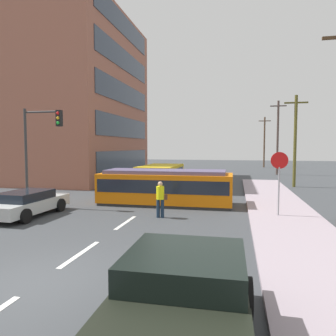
% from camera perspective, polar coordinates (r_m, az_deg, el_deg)
% --- Properties ---
extents(ground_plane, '(120.00, 120.00, 0.00)m').
position_cam_1_polar(ground_plane, '(17.43, -3.17, -6.86)').
color(ground_plane, '#3B3E42').
extents(sidewalk_curb_right, '(3.20, 36.00, 0.14)m').
position_cam_1_polar(sidewalk_curb_right, '(13.09, 22.03, -10.48)').
color(sidewalk_curb_right, '#9F8F99').
rests_on(sidewalk_curb_right, ground).
extents(lane_stripe_1, '(0.16, 2.40, 0.01)m').
position_cam_1_polar(lane_stripe_1, '(10.20, -15.73, -14.84)').
color(lane_stripe_1, silver).
rests_on(lane_stripe_1, ground).
extents(lane_stripe_2, '(0.16, 2.40, 0.01)m').
position_cam_1_polar(lane_stripe_2, '(13.71, -7.72, -9.85)').
color(lane_stripe_2, silver).
rests_on(lane_stripe_2, ground).
extents(lane_stripe_3, '(0.16, 2.40, 0.01)m').
position_cam_1_polar(lane_stripe_3, '(23.70, 1.07, -3.97)').
color(lane_stripe_3, silver).
rests_on(lane_stripe_3, ground).
extents(lane_stripe_4, '(0.16, 2.40, 0.01)m').
position_cam_1_polar(lane_stripe_4, '(29.57, 3.35, -2.40)').
color(lane_stripe_4, silver).
rests_on(lane_stripe_4, ground).
extents(corner_building, '(17.50, 15.46, 16.00)m').
position_cam_1_polar(corner_building, '(35.04, -21.65, 11.43)').
color(corner_building, '#995B48').
rests_on(corner_building, ground).
extents(streetcar_tram, '(7.45, 2.64, 1.95)m').
position_cam_1_polar(streetcar_tram, '(17.61, -0.47, -3.42)').
color(streetcar_tram, orange).
rests_on(streetcar_tram, ground).
extents(city_bus, '(2.61, 5.30, 1.87)m').
position_cam_1_polar(city_bus, '(23.19, -1.35, -1.50)').
color(city_bus, gold).
rests_on(city_bus, ground).
extents(pedestrian_crossing, '(0.50, 0.36, 1.67)m').
position_cam_1_polar(pedestrian_crossing, '(14.36, -1.39, -5.36)').
color(pedestrian_crossing, '#17293D').
rests_on(pedestrian_crossing, ground).
extents(pickup_truck_parked, '(2.34, 5.03, 1.55)m').
position_cam_1_polar(pickup_truck_parked, '(5.11, 2.24, -24.88)').
color(pickup_truck_parked, black).
rests_on(pickup_truck_parked, ground).
extents(parked_sedan_mid, '(2.09, 4.37, 1.19)m').
position_cam_1_polar(parked_sedan_mid, '(16.13, -24.35, -5.83)').
color(parked_sedan_mid, '#B9BEBC').
rests_on(parked_sedan_mid, ground).
extents(stop_sign, '(0.76, 0.07, 2.88)m').
position_cam_1_polar(stop_sign, '(14.96, 19.65, -0.39)').
color(stop_sign, gray).
rests_on(stop_sign, sidewalk_curb_right).
extents(traffic_light_mast, '(2.24, 0.33, 5.28)m').
position_cam_1_polar(traffic_light_mast, '(17.97, -22.46, 4.86)').
color(traffic_light_mast, '#333333').
rests_on(traffic_light_mast, ground).
extents(utility_pole_mid, '(1.80, 0.24, 7.36)m').
position_cam_1_polar(utility_pole_mid, '(27.13, 22.21, 4.89)').
color(utility_pole_mid, brown).
rests_on(utility_pole_mid, ground).
extents(utility_pole_far, '(1.80, 0.24, 8.53)m').
position_cam_1_polar(utility_pole_far, '(38.40, 19.40, 5.48)').
color(utility_pole_far, '#503F39').
rests_on(utility_pole_far, ground).
extents(utility_pole_distant, '(1.80, 0.24, 7.85)m').
position_cam_1_polar(utility_pole_distant, '(51.18, 17.18, 4.70)').
color(utility_pole_distant, brown).
rests_on(utility_pole_distant, ground).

